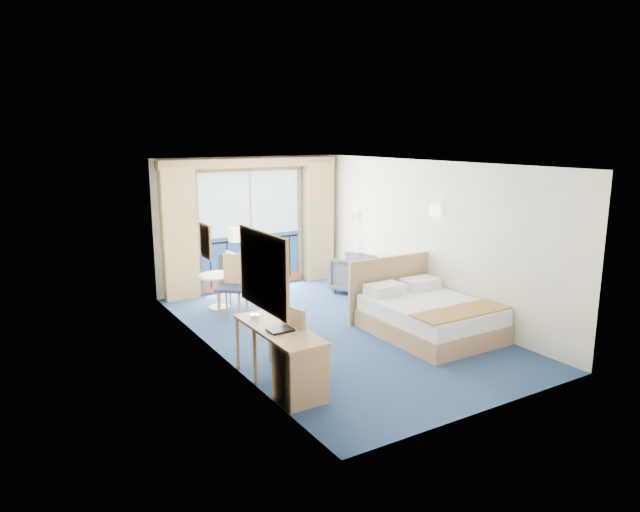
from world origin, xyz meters
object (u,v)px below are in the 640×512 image
Objects in this scene: armchair at (354,273)px; round_table at (218,283)px; nightstand at (401,292)px; table_chair_a at (238,275)px; floor_lamp at (353,231)px; desk_chair at (300,338)px; desk at (295,365)px; bed at (427,315)px; table_chair_b at (234,282)px.

armchair is 1.17× the size of round_table.
table_chair_a reaches higher than nightstand.
armchair is 0.54× the size of floor_lamp.
desk_chair is 0.97× the size of table_chair_a.
desk_chair is at bearing 54.67° from desk.
table_chair_a is at bearing -37.70° from armchair.
bed reaches higher than desk.
table_chair_b is (0.08, -0.56, 0.13)m from round_table.
nightstand is at bearing -72.57° from desk_chair.
bed reaches higher than armchair.
floor_lamp is 2.72m from table_chair_a.
round_table is (0.55, 3.92, 0.06)m from desk.
bed is 2.71m from armchair.
floor_lamp is at bearing 48.18° from desk.
table_chair_b reaches higher than round_table.
table_chair_b is (0.63, 3.37, 0.20)m from desk.
desk reaches higher than round_table.
table_chair_a is (-2.39, 0.34, 0.20)m from armchair.
bed is 2.08× the size of desk_chair.
desk_chair is at bearing 16.40° from armchair.
desk_chair reaches higher than desk.
desk_chair is at bearing 166.47° from table_chair_a.
nightstand is 0.52× the size of table_chair_b.
floor_lamp is at bearing 86.15° from nightstand.
desk_chair is 2.94m from table_chair_b.
table_chair_b is (-0.31, -0.54, 0.04)m from table_chair_a.
bed is 2.02× the size of table_chair_a.
bed is 1.48m from nightstand.
bed is at bearing -4.07° from table_chair_b.
desk reaches higher than nightstand.
table_chair_a is (-2.54, 1.64, 0.29)m from nightstand.
nightstand is 3.65m from desk_chair.
floor_lamp is at bearing 77.48° from bed.
armchair is 0.83× the size of desk_chair.
bed reaches higher than table_chair_a.
nightstand is at bearing -93.85° from floor_lamp.
nightstand is at bearing -126.23° from table_chair_a.
floor_lamp is (0.27, 0.45, 0.79)m from armchair.
armchair is at bearing -101.38° from table_chair_a.
table_chair_a is (0.62, 3.46, 0.02)m from desk_chair.
round_table is (0.23, 3.47, -0.08)m from desk_chair.
armchair reaches higher than nightstand.
desk_chair is 3.48m from round_table.
desk_chair is (-3.28, -3.57, -0.61)m from floor_lamp.
table_chair_a is at bearing 103.59° from table_chair_b.
table_chair_b is at bearing 146.93° from table_chair_a.
table_chair_b is (-2.70, -0.20, 0.24)m from armchair.
desk is 4.02m from table_chair_a.
desk_chair reaches higher than round_table.
floor_lamp reaches higher than bed.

